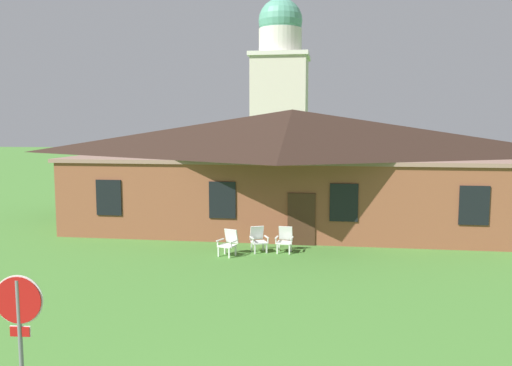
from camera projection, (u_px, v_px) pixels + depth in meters
name	position (u px, v px, depth m)	size (l,w,h in m)	color
brick_building	(292.00, 165.00, 25.28)	(20.25, 10.40, 5.54)	brown
dome_tower	(280.00, 94.00, 45.94)	(5.18, 5.18, 16.77)	beige
stop_sign	(19.00, 319.00, 8.16)	(0.80, 0.10, 2.42)	slate
lawn_chair_by_porch	(229.00, 242.00, 18.88)	(0.77, 0.82, 0.96)	silver
lawn_chair_near_door	(258.00, 239.00, 19.45)	(0.80, 0.84, 0.96)	white
lawn_chair_left_end	(285.00, 239.00, 19.40)	(0.67, 0.70, 0.96)	silver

